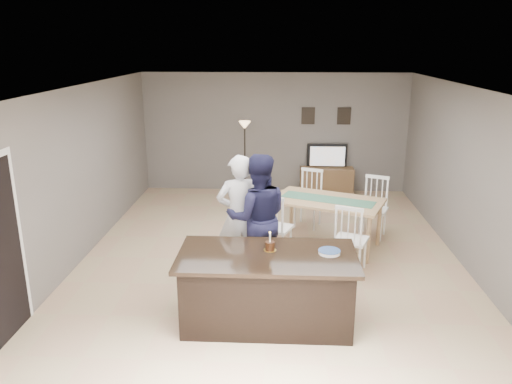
{
  "coord_description": "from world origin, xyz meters",
  "views": [
    {
      "loc": [
        0.14,
        -7.29,
        3.33
      ],
      "look_at": [
        -0.21,
        -0.3,
        1.22
      ],
      "focal_mm": 35.0,
      "sensor_mm": 36.0,
      "label": 1
    }
  ],
  "objects_px": {
    "woman": "(239,216)",
    "man": "(258,218)",
    "birthday_cake": "(270,246)",
    "dining_table": "(327,208)",
    "plate_stack": "(329,252)",
    "floor_lamp": "(245,139)",
    "tv_console": "(326,181)",
    "kitchen_island": "(267,288)",
    "television": "(327,156)"
  },
  "relations": [
    {
      "from": "woman",
      "to": "man",
      "type": "bearing_deg",
      "value": 134.53
    },
    {
      "from": "birthday_cake",
      "to": "dining_table",
      "type": "bearing_deg",
      "value": 68.65
    },
    {
      "from": "plate_stack",
      "to": "floor_lamp",
      "type": "relative_size",
      "value": 0.16
    },
    {
      "from": "man",
      "to": "plate_stack",
      "type": "relative_size",
      "value": 7.01
    },
    {
      "from": "tv_console",
      "to": "woman",
      "type": "xyz_separation_m",
      "value": [
        -1.65,
        -4.22,
        0.61
      ]
    },
    {
      "from": "birthday_cake",
      "to": "dining_table",
      "type": "height_order",
      "value": "birthday_cake"
    },
    {
      "from": "kitchen_island",
      "to": "plate_stack",
      "type": "distance_m",
      "value": 0.88
    },
    {
      "from": "tv_console",
      "to": "woman",
      "type": "relative_size",
      "value": 0.66
    },
    {
      "from": "television",
      "to": "woman",
      "type": "xyz_separation_m",
      "value": [
        -1.65,
        -4.29,
        0.04
      ]
    },
    {
      "from": "television",
      "to": "birthday_cake",
      "type": "height_order",
      "value": "birthday_cake"
    },
    {
      "from": "tv_console",
      "to": "birthday_cake",
      "type": "xyz_separation_m",
      "value": [
        -1.17,
        -5.45,
        0.66
      ]
    },
    {
      "from": "birthday_cake",
      "to": "television",
      "type": "bearing_deg",
      "value": 78.0
    },
    {
      "from": "television",
      "to": "floor_lamp",
      "type": "bearing_deg",
      "value": 16.03
    },
    {
      "from": "tv_console",
      "to": "dining_table",
      "type": "bearing_deg",
      "value": -94.84
    },
    {
      "from": "kitchen_island",
      "to": "man",
      "type": "xyz_separation_m",
      "value": [
        -0.17,
        1.19,
        0.48
      ]
    },
    {
      "from": "woman",
      "to": "dining_table",
      "type": "bearing_deg",
      "value": -157.5
    },
    {
      "from": "television",
      "to": "plate_stack",
      "type": "bearing_deg",
      "value": 85.31
    },
    {
      "from": "floor_lamp",
      "to": "woman",
      "type": "bearing_deg",
      "value": -87.16
    },
    {
      "from": "dining_table",
      "to": "floor_lamp",
      "type": "relative_size",
      "value": 1.44
    },
    {
      "from": "television",
      "to": "dining_table",
      "type": "height_order",
      "value": "television"
    },
    {
      "from": "tv_console",
      "to": "plate_stack",
      "type": "xyz_separation_m",
      "value": [
        -0.46,
        -5.51,
        0.62
      ]
    },
    {
      "from": "tv_console",
      "to": "floor_lamp",
      "type": "height_order",
      "value": "floor_lamp"
    },
    {
      "from": "birthday_cake",
      "to": "dining_table",
      "type": "distance_m",
      "value": 2.51
    },
    {
      "from": "plate_stack",
      "to": "dining_table",
      "type": "xyz_separation_m",
      "value": [
        0.19,
        2.39,
        -0.24
      ]
    },
    {
      "from": "tv_console",
      "to": "dining_table",
      "type": "xyz_separation_m",
      "value": [
        -0.26,
        -3.12,
        0.39
      ]
    },
    {
      "from": "kitchen_island",
      "to": "plate_stack",
      "type": "relative_size",
      "value": 8.08
    },
    {
      "from": "woman",
      "to": "floor_lamp",
      "type": "xyz_separation_m",
      "value": [
        -0.19,
        3.76,
        0.42
      ]
    },
    {
      "from": "tv_console",
      "to": "man",
      "type": "distance_m",
      "value": 4.63
    },
    {
      "from": "dining_table",
      "to": "floor_lamp",
      "type": "xyz_separation_m",
      "value": [
        -1.57,
        2.67,
        0.65
      ]
    },
    {
      "from": "tv_console",
      "to": "television",
      "type": "distance_m",
      "value": 0.57
    },
    {
      "from": "man",
      "to": "plate_stack",
      "type": "distance_m",
      "value": 1.46
    },
    {
      "from": "tv_console",
      "to": "woman",
      "type": "height_order",
      "value": "woman"
    },
    {
      "from": "kitchen_island",
      "to": "tv_console",
      "type": "xyz_separation_m",
      "value": [
        1.2,
        5.57,
        -0.15
      ]
    },
    {
      "from": "woman",
      "to": "kitchen_island",
      "type": "bearing_deg",
      "value": 92.53
    },
    {
      "from": "tv_console",
      "to": "man",
      "type": "bearing_deg",
      "value": -107.38
    },
    {
      "from": "television",
      "to": "birthday_cake",
      "type": "xyz_separation_m",
      "value": [
        -1.17,
        -5.52,
        0.09
      ]
    },
    {
      "from": "kitchen_island",
      "to": "birthday_cake",
      "type": "bearing_deg",
      "value": 77.34
    },
    {
      "from": "woman",
      "to": "floor_lamp",
      "type": "distance_m",
      "value": 3.79
    },
    {
      "from": "kitchen_island",
      "to": "floor_lamp",
      "type": "height_order",
      "value": "floor_lamp"
    },
    {
      "from": "plate_stack",
      "to": "dining_table",
      "type": "height_order",
      "value": "dining_table"
    },
    {
      "from": "birthday_cake",
      "to": "floor_lamp",
      "type": "relative_size",
      "value": 0.14
    },
    {
      "from": "tv_console",
      "to": "kitchen_island",
      "type": "bearing_deg",
      "value": -102.16
    },
    {
      "from": "kitchen_island",
      "to": "birthday_cake",
      "type": "distance_m",
      "value": 0.52
    },
    {
      "from": "birthday_cake",
      "to": "floor_lamp",
      "type": "distance_m",
      "value": 5.05
    },
    {
      "from": "kitchen_island",
      "to": "birthday_cake",
      "type": "xyz_separation_m",
      "value": [
        0.03,
        0.12,
        0.5
      ]
    },
    {
      "from": "tv_console",
      "to": "birthday_cake",
      "type": "relative_size",
      "value": 4.96
    },
    {
      "from": "tv_console",
      "to": "woman",
      "type": "distance_m",
      "value": 4.57
    },
    {
      "from": "floor_lamp",
      "to": "birthday_cake",
      "type": "bearing_deg",
      "value": -82.42
    },
    {
      "from": "tv_console",
      "to": "floor_lamp",
      "type": "relative_size",
      "value": 0.7
    },
    {
      "from": "television",
      "to": "kitchen_island",
      "type": "bearing_deg",
      "value": 77.99
    }
  ]
}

